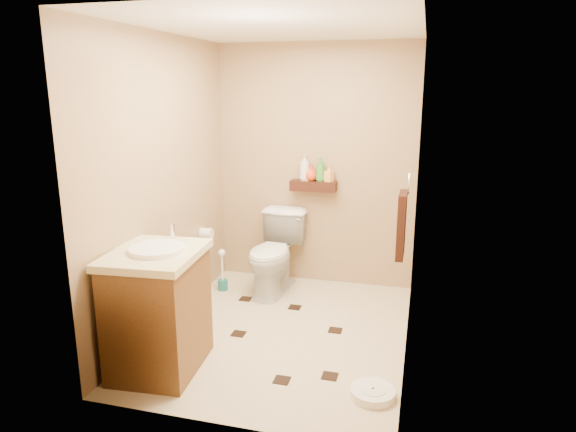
# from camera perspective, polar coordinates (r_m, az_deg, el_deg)

# --- Properties ---
(ground) EXTENTS (2.50, 2.50, 0.00)m
(ground) POSITION_cam_1_polar(r_m,az_deg,el_deg) (4.36, -0.66, -12.77)
(ground) COLOR beige
(ground) RESTS_ON ground
(wall_back) EXTENTS (2.00, 0.04, 2.40)m
(wall_back) POSITION_cam_1_polar(r_m,az_deg,el_deg) (5.16, 3.05, 5.49)
(wall_back) COLOR tan
(wall_back) RESTS_ON ground
(wall_front) EXTENTS (2.00, 0.04, 2.40)m
(wall_front) POSITION_cam_1_polar(r_m,az_deg,el_deg) (2.82, -7.57, -1.95)
(wall_front) COLOR tan
(wall_front) RESTS_ON ground
(wall_left) EXTENTS (0.04, 2.50, 2.40)m
(wall_left) POSITION_cam_1_polar(r_m,az_deg,el_deg) (4.34, -13.55, 3.46)
(wall_left) COLOR tan
(wall_left) RESTS_ON ground
(wall_right) EXTENTS (0.04, 2.50, 2.40)m
(wall_right) POSITION_cam_1_polar(r_m,az_deg,el_deg) (3.83, 13.88, 2.04)
(wall_right) COLOR tan
(wall_right) RESTS_ON ground
(ceiling) EXTENTS (2.00, 2.50, 0.02)m
(ceiling) POSITION_cam_1_polar(r_m,az_deg,el_deg) (3.91, -0.76, 20.38)
(ceiling) COLOR white
(ceiling) RESTS_ON wall_back
(wall_shelf) EXTENTS (0.46, 0.14, 0.10)m
(wall_shelf) POSITION_cam_1_polar(r_m,az_deg,el_deg) (5.12, 2.83, 3.37)
(wall_shelf) COLOR #3D1B10
(wall_shelf) RESTS_ON wall_back
(floor_accents) EXTENTS (1.14, 1.37, 0.01)m
(floor_accents) POSITION_cam_1_polar(r_m,az_deg,el_deg) (4.33, -0.24, -12.97)
(floor_accents) COLOR black
(floor_accents) RESTS_ON ground
(toilet) EXTENTS (0.50, 0.80, 0.79)m
(toilet) POSITION_cam_1_polar(r_m,az_deg,el_deg) (5.03, -1.55, -4.18)
(toilet) COLOR white
(toilet) RESTS_ON ground
(vanity) EXTENTS (0.65, 0.77, 1.02)m
(vanity) POSITION_cam_1_polar(r_m,az_deg,el_deg) (3.79, -14.20, -9.95)
(vanity) COLOR brown
(vanity) RESTS_ON ground
(bathroom_scale) EXTENTS (0.30, 0.30, 0.06)m
(bathroom_scale) POSITION_cam_1_polar(r_m,az_deg,el_deg) (3.60, 9.39, -18.80)
(bathroom_scale) COLOR white
(bathroom_scale) RESTS_ON ground
(toilet_brush) EXTENTS (0.10, 0.10, 0.43)m
(toilet_brush) POSITION_cam_1_polar(r_m,az_deg,el_deg) (5.18, -7.29, -6.60)
(toilet_brush) COLOR #1A6869
(toilet_brush) RESTS_ON ground
(towel_ring) EXTENTS (0.12, 0.30, 0.76)m
(towel_ring) POSITION_cam_1_polar(r_m,az_deg,el_deg) (4.13, 12.56, -0.64)
(towel_ring) COLOR silver
(towel_ring) RESTS_ON wall_right
(toilet_paper) EXTENTS (0.12, 0.11, 0.12)m
(toilet_paper) POSITION_cam_1_polar(r_m,az_deg,el_deg) (5.02, -9.06, -1.94)
(toilet_paper) COLOR white
(toilet_paper) RESTS_ON wall_left
(bottle_a) EXTENTS (0.14, 0.14, 0.27)m
(bottle_a) POSITION_cam_1_polar(r_m,az_deg,el_deg) (5.11, 1.87, 5.44)
(bottle_a) COLOR silver
(bottle_a) RESTS_ON wall_shelf
(bottle_b) EXTENTS (0.09, 0.09, 0.15)m
(bottle_b) POSITION_cam_1_polar(r_m,az_deg,el_deg) (5.10, 2.36, 4.75)
(bottle_b) COLOR yellow
(bottle_b) RESTS_ON wall_shelf
(bottle_c) EXTENTS (0.17, 0.17, 0.16)m
(bottle_c) POSITION_cam_1_polar(r_m,az_deg,el_deg) (5.10, 2.55, 4.83)
(bottle_c) COLOR red
(bottle_c) RESTS_ON wall_shelf
(bottle_d) EXTENTS (0.13, 0.13, 0.24)m
(bottle_d) POSITION_cam_1_polar(r_m,az_deg,el_deg) (5.07, 3.62, 5.19)
(bottle_d) COLOR green
(bottle_d) RESTS_ON wall_shelf
(bottle_e) EXTENTS (0.10, 0.10, 0.16)m
(bottle_e) POSITION_cam_1_polar(r_m,az_deg,el_deg) (5.06, 4.59, 4.74)
(bottle_e) COLOR #F6AD52
(bottle_e) RESTS_ON wall_shelf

